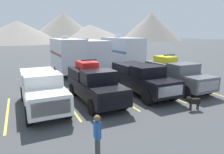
# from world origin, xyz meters

# --- Properties ---
(ground_plane) EXTENTS (240.00, 240.00, 0.00)m
(ground_plane) POSITION_xyz_m (0.00, 0.00, 0.00)
(ground_plane) COLOR #3F4244
(pickup_truck_a) EXTENTS (2.25, 5.79, 2.10)m
(pickup_truck_a) POSITION_xyz_m (-4.75, -0.70, 1.12)
(pickup_truck_a) COLOR white
(pickup_truck_a) RESTS_ON ground
(pickup_truck_b) EXTENTS (2.25, 5.61, 2.53)m
(pickup_truck_b) POSITION_xyz_m (-1.67, -0.74, 1.15)
(pickup_truck_b) COLOR black
(pickup_truck_b) RESTS_ON ground
(pickup_truck_c) EXTENTS (2.33, 5.64, 2.08)m
(pickup_truck_c) POSITION_xyz_m (1.84, -0.67, 1.14)
(pickup_truck_c) COLOR black
(pickup_truck_c) RESTS_ON ground
(pickup_truck_d) EXTENTS (2.34, 5.59, 2.56)m
(pickup_truck_d) POSITION_xyz_m (4.89, -0.59, 1.17)
(pickup_truck_d) COLOR #595B60
(pickup_truck_d) RESTS_ON ground
(lot_stripe_a) EXTENTS (0.12, 5.50, 0.01)m
(lot_stripe_a) POSITION_xyz_m (-6.60, -0.78, 0.00)
(lot_stripe_a) COLOR gold
(lot_stripe_a) RESTS_ON ground
(lot_stripe_b) EXTENTS (0.12, 5.50, 0.01)m
(lot_stripe_b) POSITION_xyz_m (-3.30, -0.78, 0.00)
(lot_stripe_b) COLOR gold
(lot_stripe_b) RESTS_ON ground
(lot_stripe_c) EXTENTS (0.12, 5.50, 0.01)m
(lot_stripe_c) POSITION_xyz_m (0.00, -0.78, 0.00)
(lot_stripe_c) COLOR gold
(lot_stripe_c) RESTS_ON ground
(lot_stripe_d) EXTENTS (0.12, 5.50, 0.01)m
(lot_stripe_d) POSITION_xyz_m (3.30, -0.78, 0.00)
(lot_stripe_d) COLOR gold
(lot_stripe_d) RESTS_ON ground
(lot_stripe_e) EXTENTS (0.12, 5.50, 0.01)m
(lot_stripe_e) POSITION_xyz_m (6.60, -0.78, 0.00)
(lot_stripe_e) COLOR gold
(lot_stripe_e) RESTS_ON ground
(camper_trailer_a) EXTENTS (2.52, 7.36, 3.93)m
(camper_trailer_a) POSITION_xyz_m (-1.28, 8.38, 2.06)
(camper_trailer_a) COLOR silver
(camper_trailer_a) RESTS_ON ground
(camper_trailer_b) EXTENTS (2.52, 8.11, 3.76)m
(camper_trailer_b) POSITION_xyz_m (1.16, 8.99, 1.98)
(camper_trailer_b) COLOR silver
(camper_trailer_b) RESTS_ON ground
(camper_trailer_c) EXTENTS (2.39, 7.90, 3.99)m
(camper_trailer_c) POSITION_xyz_m (4.86, 8.43, 2.09)
(camper_trailer_c) COLOR silver
(camper_trailer_c) RESTS_ON ground
(person_a) EXTENTS (0.22, 0.36, 1.62)m
(person_a) POSITION_xyz_m (-3.65, -6.73, 0.93)
(person_a) COLOR #3F3F42
(person_a) RESTS_ON ground
(dog) EXTENTS (0.85, 0.46, 0.79)m
(dog) POSITION_xyz_m (2.73, -4.49, 0.54)
(dog) COLOR black
(dog) RESTS_ON ground
(mountain_ridge) EXTENTS (161.53, 49.55, 17.16)m
(mountain_ridge) POSITION_xyz_m (-5.03, 87.26, 6.78)
(mountain_ridge) COLOR gray
(mountain_ridge) RESTS_ON ground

